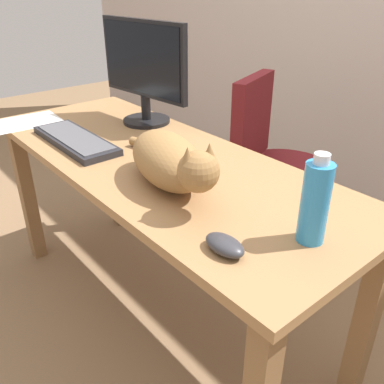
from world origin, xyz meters
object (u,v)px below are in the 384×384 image
(monitor, at_px, (144,69))
(keyboard, at_px, (75,140))
(office_chair, at_px, (273,184))
(computer_mouse, at_px, (225,245))
(cat, at_px, (170,160))
(water_bottle, at_px, (315,202))

(monitor, height_order, keyboard, monitor)
(office_chair, bearing_deg, keyboard, -107.47)
(office_chair, bearing_deg, monitor, -120.90)
(computer_mouse, bearing_deg, cat, 162.37)
(monitor, height_order, cat, monitor)
(office_chair, relative_size, computer_mouse, 8.02)
(office_chair, relative_size, water_bottle, 3.94)
(keyboard, bearing_deg, cat, 7.19)
(office_chair, relative_size, cat, 1.48)
(cat, relative_size, computer_mouse, 5.40)
(office_chair, xyz_separation_m, computer_mouse, (0.59, -0.91, 0.37))
(cat, bearing_deg, keyboard, -172.81)
(office_chair, height_order, monitor, monitor)
(keyboard, xyz_separation_m, computer_mouse, (0.86, -0.05, 0.00))
(water_bottle, bearing_deg, office_chair, 133.30)
(cat, bearing_deg, water_bottle, 9.94)
(keyboard, relative_size, computer_mouse, 4.00)
(keyboard, bearing_deg, monitor, 96.20)
(water_bottle, bearing_deg, computer_mouse, -117.04)
(monitor, relative_size, computer_mouse, 4.36)
(keyboard, relative_size, water_bottle, 1.97)
(monitor, xyz_separation_m, cat, (0.55, -0.28, -0.15))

